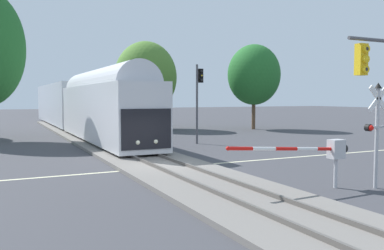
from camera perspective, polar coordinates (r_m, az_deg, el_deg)
ground_plane at (r=19.64m, az=-3.98°, el=-5.97°), size 220.00×220.00×0.00m
road_centre_stripe at (r=19.64m, az=-3.98°, el=-5.96°), size 44.00×0.20×0.01m
railway_track at (r=19.62m, az=-3.98°, el=-5.69°), size 4.40×80.00×0.32m
commuter_train at (r=41.05m, az=-15.69°, el=2.92°), size 3.04×43.32×5.16m
crossing_gate_near at (r=15.63m, az=18.14°, el=-3.42°), size 5.23×0.40×1.80m
crossing_signal_mast at (r=16.35m, az=24.52°, el=0.11°), size 1.36×0.44×3.89m
traffic_signal_far_side at (r=29.55m, az=0.95°, el=4.78°), size 0.53×0.38×5.73m
elm_centre_background at (r=43.52m, az=-6.47°, el=6.61°), size 6.53×6.53×9.25m
maple_right_background at (r=43.70m, az=8.63°, el=6.94°), size 5.53×5.53×8.92m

